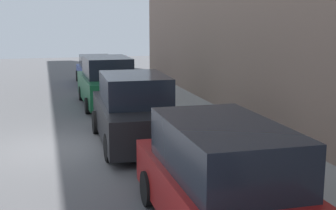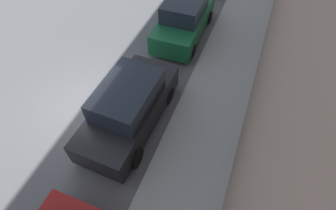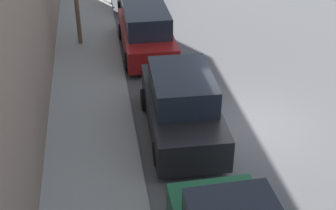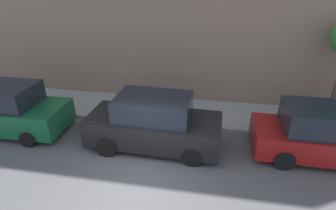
{
  "view_description": "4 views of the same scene",
  "coord_description": "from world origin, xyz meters",
  "views": [
    {
      "loc": [
        -0.29,
        -12.78,
        3.55
      ],
      "look_at": [
        3.19,
        0.34,
        1.0
      ],
      "focal_mm": 50.0,
      "sensor_mm": 36.0,
      "label": 1
    },
    {
      "loc": [
        5.54,
        -5.02,
        8.28
      ],
      "look_at": [
        3.41,
        0.5,
        1.0
      ],
      "focal_mm": 28.0,
      "sensor_mm": 36.0,
      "label": 2
    },
    {
      "loc": [
        4.44,
        11.57,
        8.07
      ],
      "look_at": [
        2.52,
        -0.01,
        1.0
      ],
      "focal_mm": 50.0,
      "sensor_mm": 36.0,
      "label": 3
    },
    {
      "loc": [
        -5.87,
        -1.97,
        5.7
      ],
      "look_at": [
        3.54,
        -0.3,
        1.0
      ],
      "focal_mm": 28.0,
      "sensor_mm": 36.0,
      "label": 4
    }
  ],
  "objects": [
    {
      "name": "ground_plane",
      "position": [
        0.0,
        0.0,
        0.0
      ],
      "size": [
        60.0,
        60.0,
        0.0
      ],
      "primitive_type": "plane",
      "color": "#515154"
    },
    {
      "name": "parked_suv_third",
      "position": [
        2.11,
        -0.03,
        0.93
      ],
      "size": [
        2.1,
        4.85,
        1.98
      ],
      "color": "black",
      "rests_on": "ground_plane"
    },
    {
      "name": "sidewalk",
      "position": [
        4.82,
        0.0,
        0.07
      ],
      "size": [
        2.64,
        32.0,
        0.15
      ],
      "color": "gray",
      "rests_on": "ground_plane"
    },
    {
      "name": "parked_suv_fourth",
      "position": [
        2.14,
        6.03,
        0.93
      ],
      "size": [
        2.08,
        4.84,
        1.98
      ],
      "color": "#14512D",
      "rests_on": "ground_plane"
    },
    {
      "name": "parked_minivan_second",
      "position": [
        2.43,
        -6.01,
        0.92
      ],
      "size": [
        2.02,
        4.91,
        1.9
      ],
      "color": "maroon",
      "rests_on": "ground_plane"
    }
  ]
}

